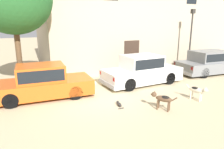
% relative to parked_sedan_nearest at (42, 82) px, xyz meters
% --- Properties ---
extents(ground_plane, '(80.00, 80.00, 0.00)m').
position_rel_parked_sedan_nearest_xyz_m(ground_plane, '(2.02, -0.96, -0.72)').
color(ground_plane, tan).
extents(parked_sedan_nearest, '(4.46, 1.97, 1.48)m').
position_rel_parked_sedan_nearest_xyz_m(parked_sedan_nearest, '(0.00, 0.00, 0.00)').
color(parked_sedan_nearest, '#D15619').
rests_on(parked_sedan_nearest, ground_plane).
extents(parked_sedan_second, '(4.44, 1.93, 1.56)m').
position_rel_parked_sedan_nearest_xyz_m(parked_sedan_second, '(5.13, -0.01, 0.03)').
color(parked_sedan_second, silver).
rests_on(parked_sedan_second, ground_plane).
extents(parked_sedan_third, '(4.91, 2.15, 1.47)m').
position_rel_parked_sedan_nearest_xyz_m(parked_sedan_third, '(10.49, 0.11, 0.01)').
color(parked_sedan_third, slate).
rests_on(parked_sedan_third, ground_plane).
extents(apartment_block, '(14.68, 6.40, 7.45)m').
position_rel_parked_sedan_nearest_xyz_m(apartment_block, '(8.11, 5.65, 3.00)').
color(apartment_block, tan).
rests_on(apartment_block, ground_plane).
extents(stray_dog_spotted, '(0.36, 1.01, 0.67)m').
position_rel_parked_sedan_nearest_xyz_m(stray_dog_spotted, '(5.90, -3.14, -0.28)').
color(stray_dog_spotted, beige).
rests_on(stray_dog_spotted, ground_plane).
extents(stray_dog_tan, '(0.64, 0.92, 0.69)m').
position_rel_parked_sedan_nearest_xyz_m(stray_dog_tan, '(3.93, -3.30, -0.27)').
color(stray_dog_tan, brown).
rests_on(stray_dog_tan, ground_plane).
extents(stray_cat, '(0.26, 0.56, 0.16)m').
position_rel_parked_sedan_nearest_xyz_m(stray_cat, '(2.61, -2.29, -0.65)').
color(stray_cat, '#2D2B28').
rests_on(stray_cat, ground_plane).
extents(street_lamp, '(0.22, 0.22, 4.06)m').
position_rel_parked_sedan_nearest_xyz_m(street_lamp, '(9.73, 1.30, 1.85)').
color(street_lamp, '#2D2B28').
rests_on(street_lamp, ground_plane).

